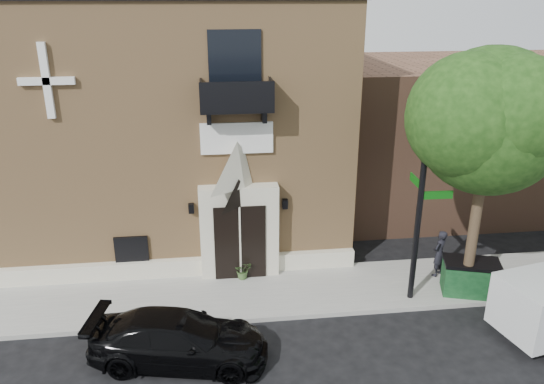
% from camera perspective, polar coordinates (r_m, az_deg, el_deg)
% --- Properties ---
extents(ground, '(120.00, 120.00, 0.00)m').
position_cam_1_polar(ground, '(16.33, 0.86, -13.70)').
color(ground, black).
rests_on(ground, ground).
extents(sidewalk, '(42.00, 3.00, 0.15)m').
position_cam_1_polar(sidewalk, '(17.67, 3.45, -10.52)').
color(sidewalk, gray).
rests_on(sidewalk, ground).
extents(church, '(12.20, 11.01, 9.30)m').
position_cam_1_polar(church, '(21.80, -9.87, 8.29)').
color(church, tan).
rests_on(church, ground).
extents(neighbour_building, '(18.00, 8.00, 6.40)m').
position_cam_1_polar(neighbour_building, '(26.97, 24.32, 6.01)').
color(neighbour_building, brown).
rests_on(neighbour_building, ground).
extents(street_tree_left, '(4.97, 4.38, 7.77)m').
position_cam_1_polar(street_tree_left, '(16.15, 22.66, 7.10)').
color(street_tree_left, '#38281C').
rests_on(street_tree_left, sidewalk).
extents(black_sedan, '(4.96, 2.73, 1.36)m').
position_cam_1_polar(black_sedan, '(14.68, -9.97, -15.31)').
color(black_sedan, black).
rests_on(black_sedan, ground).
extents(street_sign, '(1.06, 1.06, 6.69)m').
position_cam_1_polar(street_sign, '(16.28, 15.72, -0.64)').
color(street_sign, black).
rests_on(street_sign, sidewalk).
extents(fire_hydrant, '(0.42, 0.34, 0.74)m').
position_cam_1_polar(fire_hydrant, '(18.49, 21.33, -8.96)').
color(fire_hydrant, '#910F00').
rests_on(fire_hydrant, sidewalk).
extents(dumpster, '(1.93, 1.44, 1.12)m').
position_cam_1_polar(dumpster, '(18.24, 20.54, -8.54)').
color(dumpster, '#0E3318').
rests_on(dumpster, sidewalk).
extents(planter, '(0.64, 0.57, 0.64)m').
position_cam_1_polar(planter, '(18.04, -3.15, -8.35)').
color(planter, '#436230').
rests_on(planter, sidewalk).
extents(pedestrian_near, '(0.71, 0.69, 1.64)m').
position_cam_1_polar(pedestrian_near, '(18.85, 17.54, -6.30)').
color(pedestrian_near, black).
rests_on(pedestrian_near, sidewalk).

